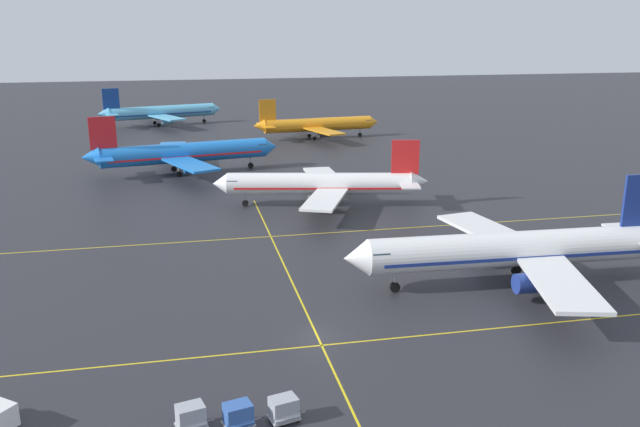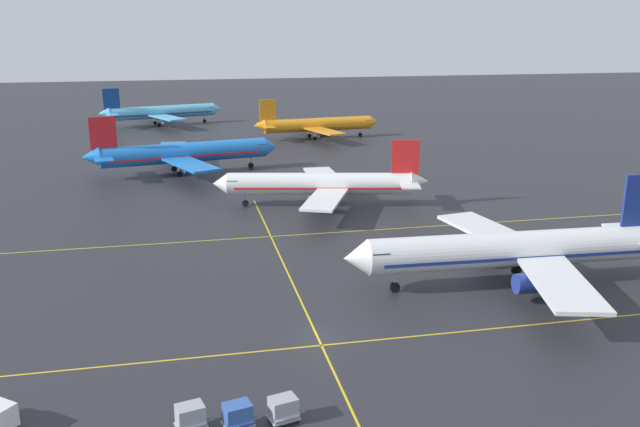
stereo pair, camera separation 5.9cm
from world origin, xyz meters
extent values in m
plane|color=#28282D|center=(0.00, 0.00, 0.00)|extent=(600.00, 600.00, 0.00)
cylinder|color=white|center=(23.24, 7.98, 4.10)|extent=(32.16, 5.08, 3.80)
cone|color=white|center=(5.94, 8.67, 4.10)|extent=(2.75, 3.83, 3.73)
cube|color=white|center=(38.87, 10.37, 4.51)|extent=(3.41, 5.33, 0.24)
cube|color=white|center=(24.58, 16.45, 3.50)|extent=(7.67, 15.68, 0.40)
cube|color=white|center=(23.90, -0.56, 3.50)|extent=(8.75, 15.84, 0.40)
cylinder|color=navy|center=(23.25, 13.19, 2.20)|extent=(3.49, 2.24, 2.10)
cylinder|color=navy|center=(22.83, 2.79, 2.20)|extent=(3.49, 2.24, 2.10)
cube|color=#385166|center=(8.24, 8.58, 4.66)|extent=(1.94, 3.57, 0.70)
cube|color=navy|center=(23.24, 7.98, 3.63)|extent=(29.60, 5.01, 0.36)
cylinder|color=#99999E|center=(10.24, 8.50, 1.65)|extent=(0.28, 0.28, 1.65)
cylinder|color=black|center=(10.24, 8.50, 0.55)|extent=(1.12, 0.49, 1.10)
cylinder|color=#99999E|center=(25.35, 10.51, 1.65)|extent=(0.28, 0.28, 1.65)
cylinder|color=black|center=(25.35, 10.51, 0.55)|extent=(1.12, 0.49, 1.10)
cylinder|color=#99999E|center=(25.14, 5.30, 1.65)|extent=(0.28, 0.28, 1.65)
cylinder|color=black|center=(25.14, 5.30, 0.55)|extent=(1.12, 0.49, 1.10)
cylinder|color=white|center=(9.57, 44.54, 3.64)|extent=(28.49, 9.14, 3.37)
cone|color=white|center=(-5.46, 47.70, 3.64)|extent=(2.94, 3.71, 3.31)
cone|color=white|center=(24.85, 41.33, 3.99)|extent=(3.44, 3.72, 3.20)
cube|color=red|center=(22.60, 41.80, 7.81)|extent=(4.23, 1.19, 5.33)
cube|color=white|center=(23.58, 44.32, 3.99)|extent=(3.73, 5.10, 0.21)
cube|color=white|center=(22.48, 39.10, 3.99)|extent=(3.73, 5.10, 0.21)
cube|color=white|center=(11.99, 51.74, 3.11)|extent=(4.65, 13.32, 0.36)
cube|color=white|center=(8.88, 36.97, 3.11)|extent=(9.61, 14.04, 0.36)
cylinder|color=#4C4C51|center=(10.34, 49.09, 1.95)|extent=(3.34, 2.44, 1.86)
cylinder|color=#4C4C51|center=(8.44, 40.06, 1.95)|extent=(3.34, 2.44, 1.86)
cube|color=#385166|center=(-3.46, 47.28, 4.13)|extent=(2.20, 3.37, 0.62)
cube|color=red|center=(9.57, 44.54, 3.22)|extent=(26.27, 8.71, 0.32)
cylinder|color=#99999E|center=(-1.72, 46.91, 1.46)|extent=(0.25, 0.25, 1.46)
cylinder|color=black|center=(-1.72, 46.91, 0.49)|extent=(1.04, 0.59, 0.98)
cylinder|color=#99999E|center=(11.78, 46.43, 1.46)|extent=(0.25, 0.25, 1.46)
cylinder|color=black|center=(11.78, 46.43, 0.49)|extent=(1.04, 0.59, 0.98)
cylinder|color=#99999E|center=(10.83, 41.92, 1.46)|extent=(0.25, 0.25, 1.46)
cylinder|color=black|center=(10.83, 41.92, 0.49)|extent=(1.04, 0.59, 0.98)
cylinder|color=blue|center=(-10.22, 73.38, 4.02)|extent=(31.55, 9.41, 3.73)
cone|color=blue|center=(6.47, 76.49, 4.02)|extent=(3.18, 4.06, 3.65)
cone|color=blue|center=(-27.20, 70.22, 4.42)|extent=(3.73, 4.06, 3.54)
cube|color=red|center=(-24.69, 70.69, 8.63)|extent=(4.69, 1.21, 5.89)
cube|color=blue|center=(-24.63, 67.71, 4.42)|extent=(4.02, 5.59, 0.24)
cube|color=blue|center=(-25.71, 73.49, 4.42)|extent=(4.02, 5.59, 0.24)
cube|color=blue|center=(-9.66, 65.00, 3.43)|extent=(10.35, 15.55, 0.39)
cube|color=blue|center=(-12.71, 81.40, 3.43)|extent=(5.48, 14.84, 0.39)
cylinder|color=blue|center=(-9.09, 68.40, 2.16)|extent=(3.66, 2.64, 2.06)
cylinder|color=blue|center=(-10.96, 78.43, 2.16)|extent=(3.66, 2.64, 2.06)
cube|color=#385166|center=(4.25, 76.07, 4.56)|extent=(2.36, 3.70, 0.69)
cube|color=red|center=(-10.22, 73.38, 3.56)|extent=(29.09, 8.99, 0.35)
cylinder|color=#99999E|center=(2.32, 75.71, 1.62)|extent=(0.27, 0.27, 1.62)
cylinder|color=black|center=(2.32, 75.71, 0.54)|extent=(1.14, 0.63, 1.08)
cylinder|color=#99999E|center=(-11.68, 70.51, 1.62)|extent=(0.27, 0.27, 1.62)
cylinder|color=black|center=(-11.68, 70.51, 0.54)|extent=(1.14, 0.63, 1.08)
cylinder|color=#99999E|center=(-12.62, 75.53, 1.62)|extent=(0.27, 0.27, 1.62)
cylinder|color=black|center=(-12.62, 75.53, 0.54)|extent=(1.14, 0.63, 1.08)
cylinder|color=orange|center=(22.74, 107.80, 3.50)|extent=(27.54, 5.98, 3.25)
cone|color=orange|center=(37.45, 109.29, 3.50)|extent=(2.53, 3.39, 3.18)
cone|color=orange|center=(7.77, 106.29, 3.85)|extent=(3.03, 3.34, 3.09)
cube|color=orange|center=(9.98, 106.51, 7.52)|extent=(4.11, 0.72, 5.13)
cube|color=orange|center=(9.82, 103.92, 3.85)|extent=(3.17, 4.70, 0.21)
cube|color=orange|center=(9.30, 109.02, 3.85)|extent=(3.17, 4.70, 0.21)
cube|color=orange|center=(22.62, 100.49, 2.99)|extent=(8.15, 13.57, 0.34)
cube|color=orange|center=(21.16, 114.94, 2.99)|extent=(5.81, 13.23, 0.34)
cylinder|color=#333338|center=(23.36, 103.39, 1.88)|extent=(3.07, 2.08, 1.79)
cylinder|color=#333338|center=(22.46, 112.24, 1.88)|extent=(3.07, 2.08, 1.79)
cube|color=#385166|center=(35.50, 109.09, 3.97)|extent=(1.83, 3.13, 0.60)
cube|color=orange|center=(22.74, 107.80, 3.10)|extent=(25.36, 5.79, 0.31)
cylinder|color=#99999E|center=(33.79, 108.92, 1.41)|extent=(0.24, 0.24, 1.41)
cylinder|color=black|center=(33.79, 108.92, 0.47)|extent=(0.97, 0.48, 0.94)
cylinder|color=#99999E|center=(21.26, 105.42, 1.41)|extent=(0.24, 0.24, 1.41)
cylinder|color=black|center=(21.26, 105.42, 0.47)|extent=(0.97, 0.48, 0.94)
cylinder|color=#99999E|center=(20.82, 109.84, 1.41)|extent=(0.24, 0.24, 1.41)
cylinder|color=black|center=(20.82, 109.84, 0.47)|extent=(0.97, 0.48, 0.94)
cylinder|color=#5BB7E5|center=(-15.29, 139.06, 3.76)|extent=(29.25, 10.79, 3.48)
cone|color=#5BB7E5|center=(0.05, 143.08, 3.76)|extent=(3.17, 3.90, 3.41)
cone|color=#5BB7E5|center=(-30.90, 134.98, 4.12)|extent=(3.67, 3.94, 3.31)
cube|color=navy|center=(-28.59, 135.59, 8.07)|extent=(4.34, 1.43, 5.50)
cube|color=#5BB7E5|center=(-28.34, 132.81, 4.12)|extent=(4.04, 5.35, 0.22)
cube|color=#5BB7E5|center=(-29.73, 138.13, 4.12)|extent=(4.04, 5.35, 0.22)
cube|color=#5BB7E5|center=(-14.21, 131.30, 3.21)|extent=(10.43, 14.42, 0.37)
cube|color=#5BB7E5|center=(-18.15, 146.37, 3.21)|extent=(5.40, 13.95, 0.37)
cylinder|color=#5BB7E5|center=(-13.91, 134.50, 2.02)|extent=(3.50, 2.65, 1.92)
cylinder|color=#5BB7E5|center=(-16.32, 143.72, 2.02)|extent=(3.50, 2.65, 1.92)
cube|color=#385166|center=(-1.99, 142.54, 4.26)|extent=(2.41, 3.52, 0.64)
cube|color=navy|center=(-15.29, 139.06, 3.32)|extent=(26.99, 10.23, 0.33)
cylinder|color=#99999E|center=(-3.76, 142.08, 1.51)|extent=(0.26, 0.26, 1.51)
cylinder|color=black|center=(-3.76, 142.08, 0.50)|extent=(1.08, 0.65, 1.01)
cylinder|color=#99999E|center=(-16.46, 136.29, 1.51)|extent=(0.26, 0.26, 1.51)
cylinder|color=black|center=(-16.46, 136.29, 0.50)|extent=(1.08, 0.65, 1.01)
cylinder|color=#99999E|center=(-17.67, 140.91, 1.51)|extent=(0.26, 0.26, 1.51)
cylinder|color=black|center=(-17.67, 140.91, 0.50)|extent=(1.08, 0.65, 1.01)
cube|color=yellow|center=(0.00, -2.00, 0.00)|extent=(129.96, 0.20, 0.01)
cube|color=yellow|center=(0.00, 30.57, 0.00)|extent=(129.96, 0.20, 0.01)
cube|color=yellow|center=(0.00, 14.28, 0.00)|extent=(0.20, 71.65, 0.01)
cylinder|color=black|center=(-24.07, -9.70, 0.40)|extent=(0.80, 0.72, 0.80)
cube|color=#99999E|center=(-11.71, -12.66, 0.30)|extent=(2.43, 2.06, 0.12)
cube|color=#9EA3AD|center=(-11.71, -12.66, 1.11)|extent=(2.19, 1.86, 1.50)
cube|color=#9EA3AD|center=(-11.56, -13.24, 0.58)|extent=(1.98, 1.00, 0.57)
cylinder|color=#99999E|center=(-10.40, -12.33, 0.30)|extent=(0.70, 0.25, 0.08)
cylinder|color=black|center=(-11.03, -11.85, 0.12)|extent=(0.26, 0.16, 0.24)
cylinder|color=black|center=(-12.68, -12.26, 0.12)|extent=(0.26, 0.16, 0.24)
cube|color=#99999E|center=(-8.43, -13.16, 0.30)|extent=(2.43, 2.06, 0.12)
cube|color=#335BAD|center=(-8.43, -13.16, 1.11)|extent=(2.19, 1.86, 1.50)
cube|color=#335BAD|center=(-8.29, -13.74, 0.58)|extent=(1.98, 1.00, 0.57)
cylinder|color=#99999E|center=(-7.12, -12.83, 0.30)|extent=(0.70, 0.25, 0.08)
cylinder|color=black|center=(-7.46, -13.55, 0.12)|extent=(0.26, 0.16, 0.24)
cylinder|color=black|center=(-7.76, -12.35, 0.12)|extent=(0.26, 0.16, 0.24)
cylinder|color=black|center=(-9.41, -12.76, 0.12)|extent=(0.26, 0.16, 0.24)
cube|color=#99999E|center=(-5.16, -13.02, 0.30)|extent=(2.43, 2.06, 0.12)
cube|color=#9EA3AD|center=(-5.16, -13.02, 1.11)|extent=(2.19, 1.86, 1.50)
cube|color=#9EA3AD|center=(-5.01, -13.60, 0.58)|extent=(1.98, 1.00, 0.57)
cylinder|color=#99999E|center=(-3.85, -12.69, 0.30)|extent=(0.70, 0.25, 0.08)
cylinder|color=black|center=(-4.18, -13.42, 0.12)|extent=(0.26, 0.16, 0.24)
cylinder|color=black|center=(-4.48, -12.21, 0.12)|extent=(0.26, 0.16, 0.24)
cylinder|color=black|center=(-5.83, -13.83, 0.12)|extent=(0.26, 0.16, 0.24)
cylinder|color=black|center=(-6.13, -12.63, 0.12)|extent=(0.26, 0.16, 0.24)
camera|label=1|loc=(-11.49, -55.34, 27.60)|focal=37.88mm
camera|label=2|loc=(-11.43, -55.35, 27.60)|focal=37.88mm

